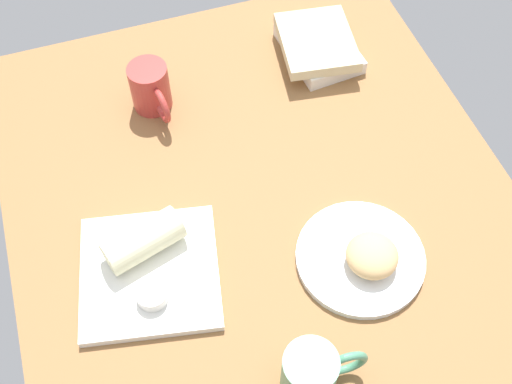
% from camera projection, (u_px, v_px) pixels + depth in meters
% --- Properties ---
extents(dining_table, '(1.10, 0.90, 0.04)m').
position_uv_depth(dining_table, '(268.00, 219.00, 1.15)').
color(dining_table, olive).
rests_on(dining_table, ground).
extents(round_plate, '(0.22, 0.22, 0.01)m').
position_uv_depth(round_plate, '(360.00, 258.00, 1.08)').
color(round_plate, white).
rests_on(round_plate, dining_table).
extents(scone_pastry, '(0.10, 0.10, 0.05)m').
position_uv_depth(scone_pastry, '(372.00, 256.00, 1.05)').
color(scone_pastry, '#DDB073').
rests_on(scone_pastry, round_plate).
extents(square_plate, '(0.27, 0.27, 0.02)m').
position_uv_depth(square_plate, '(150.00, 273.00, 1.06)').
color(square_plate, white).
rests_on(square_plate, dining_table).
extents(sauce_cup, '(0.05, 0.05, 0.02)m').
position_uv_depth(sauce_cup, '(152.00, 295.00, 1.02)').
color(sauce_cup, silver).
rests_on(sauce_cup, square_plate).
extents(breakfast_wrap, '(0.09, 0.14, 0.06)m').
position_uv_depth(breakfast_wrap, '(143.00, 240.00, 1.05)').
color(breakfast_wrap, beige).
rests_on(breakfast_wrap, square_plate).
extents(book_stack, '(0.20, 0.17, 0.05)m').
position_uv_depth(book_stack, '(318.00, 45.00, 1.33)').
color(book_stack, silver).
rests_on(book_stack, dining_table).
extents(coffee_mug, '(0.13, 0.08, 0.10)m').
position_uv_depth(coffee_mug, '(151.00, 88.00, 1.23)').
color(coffee_mug, '#B23833').
rests_on(coffee_mug, dining_table).
extents(second_mug, '(0.08, 0.13, 0.09)m').
position_uv_depth(second_mug, '(312.00, 372.00, 0.93)').
color(second_mug, '#4C8C6B').
rests_on(second_mug, dining_table).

